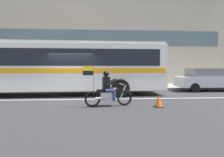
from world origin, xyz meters
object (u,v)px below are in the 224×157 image
at_px(parked_sedan_curbside, 207,79).
at_px(traffic_cone, 159,101).
at_px(motorcycle_with_rider, 108,91).
at_px(transit_bus, 64,65).
at_px(fire_hydrant, 139,83).

relative_size(parked_sedan_curbside, traffic_cone, 8.01).
xyz_separation_m(motorcycle_with_rider, parked_sedan_curbside, (7.43, 5.13, 0.18)).
relative_size(transit_bus, motorcycle_with_rider, 5.69).
bearing_deg(fire_hydrant, transit_bus, -152.38).
bearing_deg(fire_hydrant, motorcycle_with_rider, -113.09).
distance_m(transit_bus, parked_sedan_curbside, 10.13).
bearing_deg(traffic_cone, transit_bus, 139.04).
bearing_deg(transit_bus, fire_hydrant, 27.62).
bearing_deg(transit_bus, parked_sedan_curbside, 7.91).
bearing_deg(parked_sedan_curbside, transit_bus, -172.09).
height_order(fire_hydrant, traffic_cone, fire_hydrant).
bearing_deg(motorcycle_with_rider, fire_hydrant, 66.91).
bearing_deg(transit_bus, traffic_cone, -40.96).
bearing_deg(motorcycle_with_rider, traffic_cone, -9.18).
height_order(transit_bus, fire_hydrant, transit_bus).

